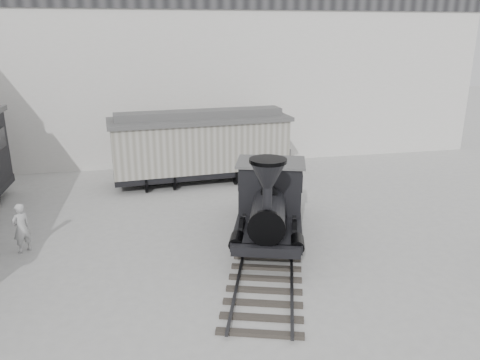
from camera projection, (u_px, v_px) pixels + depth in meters
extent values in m
plane|color=#9E9E9B|center=(239.00, 300.00, 12.58)|extent=(90.00, 90.00, 0.00)
cube|color=silver|center=(180.00, 60.00, 24.90)|extent=(34.00, 2.40, 11.00)
cube|color=#29241F|center=(268.00, 248.00, 15.44)|extent=(5.04, 9.93, 0.17)
cube|color=#2D2D30|center=(245.00, 245.00, 15.50)|extent=(3.11, 9.30, 0.06)
cube|color=#2D2D30|center=(291.00, 247.00, 15.35)|extent=(3.11, 9.30, 0.06)
cylinder|color=black|center=(242.00, 235.00, 14.82)|extent=(0.48, 1.15, 1.17)
cylinder|color=black|center=(294.00, 237.00, 14.66)|extent=(0.48, 1.15, 1.17)
cylinder|color=black|center=(246.00, 219.00, 16.13)|extent=(0.48, 1.15, 1.17)
cylinder|color=black|center=(294.00, 220.00, 15.97)|extent=(0.48, 1.15, 1.17)
cube|color=black|center=(269.00, 224.00, 15.36)|extent=(3.20, 4.29, 0.30)
cylinder|color=black|center=(268.00, 213.00, 14.45)|extent=(1.76, 2.65, 1.06)
cylinder|color=black|center=(267.00, 198.00, 13.29)|extent=(0.35, 0.35, 0.64)
cone|color=black|center=(268.00, 175.00, 13.09)|extent=(1.28, 1.28, 0.74)
sphere|color=black|center=(269.00, 193.00, 14.70)|extent=(0.55, 0.55, 0.55)
cube|color=black|center=(270.00, 187.00, 15.97)|extent=(2.41, 2.00, 1.64)
cube|color=#525252|center=(271.00, 162.00, 15.71)|extent=(2.68, 2.27, 0.08)
cube|color=black|center=(272.00, 186.00, 17.96)|extent=(2.47, 2.61, 0.95)
cylinder|color=black|center=(158.00, 178.00, 21.99)|extent=(1.86, 0.85, 0.72)
cylinder|color=black|center=(243.00, 171.00, 23.10)|extent=(1.86, 0.85, 0.72)
cube|color=black|center=(201.00, 171.00, 22.49)|extent=(8.28, 2.82, 0.27)
cube|color=gray|center=(200.00, 145.00, 22.11)|extent=(8.29, 2.91, 2.26)
cube|color=#525252|center=(200.00, 119.00, 21.74)|extent=(8.58, 3.20, 0.18)
cube|color=#525252|center=(200.00, 114.00, 21.66)|extent=(7.84, 1.62, 0.33)
imported|color=#B4B4B4|center=(21.00, 228.00, 15.13)|extent=(0.72, 0.71, 1.67)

